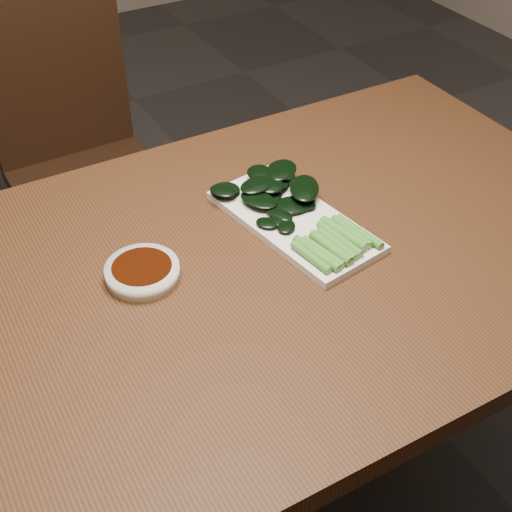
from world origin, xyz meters
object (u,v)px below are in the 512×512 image
at_px(table, 234,300).
at_px(chair_far, 80,157).
at_px(sauce_bowl, 142,272).
at_px(gai_lan, 289,203).
at_px(serving_plate, 294,221).

bearing_deg(table, chair_far, 90.23).
xyz_separation_m(sauce_bowl, gai_lan, (0.29, 0.03, 0.01)).
height_order(table, serving_plate, serving_plate).
xyz_separation_m(table, chair_far, (-0.00, 0.87, -0.19)).
relative_size(table, sauce_bowl, 12.10).
xyz_separation_m(sauce_bowl, serving_plate, (0.28, 0.00, -0.01)).
height_order(chair_far, serving_plate, chair_far).
distance_m(sauce_bowl, gai_lan, 0.29).
relative_size(chair_far, sauce_bowl, 7.70).
bearing_deg(sauce_bowl, table, -19.19).
height_order(chair_far, gai_lan, chair_far).
bearing_deg(table, sauce_bowl, 160.81).
bearing_deg(table, gai_lan, 27.03).
xyz_separation_m(chair_far, gai_lan, (0.15, -0.79, 0.29)).
bearing_deg(sauce_bowl, chair_far, 80.89).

